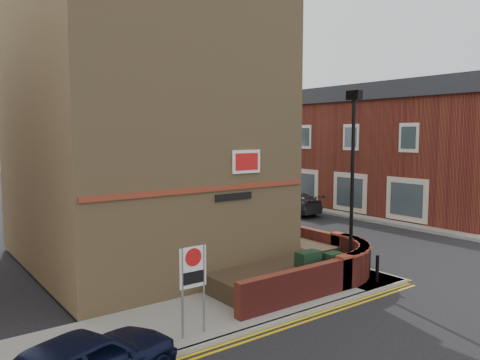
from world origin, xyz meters
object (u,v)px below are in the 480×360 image
zone_sign (193,274)px  utility_cabinet_large (308,270)px  lamppost (352,184)px  silver_car_near (222,212)px

zone_sign → utility_cabinet_large: bearing=9.7°
lamppost → silver_car_near: lamppost is taller
utility_cabinet_large → zone_sign: zone_sign is taller
lamppost → utility_cabinet_large: (-1.90, 0.10, -2.62)m
lamppost → zone_sign: 6.85m
silver_car_near → zone_sign: bearing=-111.9°
utility_cabinet_large → silver_car_near: 11.29m
silver_car_near → lamppost: bearing=-85.6°
lamppost → zone_sign: (-6.60, -0.70, -1.70)m
lamppost → silver_car_near: (2.07, 10.67, -2.60)m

